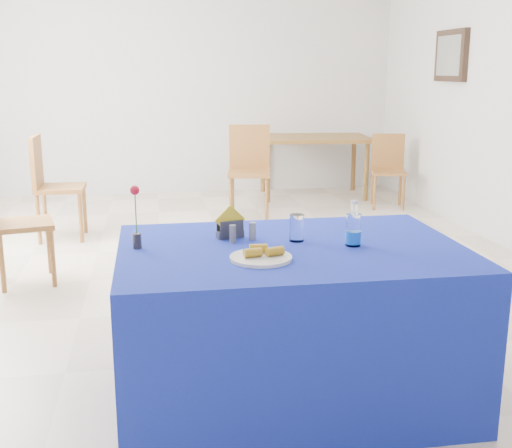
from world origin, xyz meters
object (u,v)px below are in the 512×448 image
(plate, at_px, (261,258))
(chair_win_b, at_px, (50,180))
(chair_bg_left, at_px, (249,164))
(oak_table, at_px, (313,142))
(blue_table, at_px, (290,322))
(chair_bg_right, at_px, (388,165))
(chair_win_a, at_px, (11,215))
(water_bottle, at_px, (353,231))

(plate, relative_size, chair_win_b, 0.28)
(plate, bearing_deg, chair_bg_left, 81.91)
(oak_table, distance_m, chair_bg_left, 1.39)
(blue_table, xyz_separation_m, chair_bg_right, (2.08, 4.20, 0.10))
(blue_table, distance_m, chair_win_a, 2.58)
(chair_bg_right, bearing_deg, blue_table, -101.23)
(chair_bg_left, relative_size, chair_win_a, 1.08)
(chair_win_b, bearing_deg, blue_table, -154.41)
(oak_table, bearing_deg, water_bottle, -102.28)
(chair_win_b, bearing_deg, chair_win_a, 176.16)
(chair_bg_right, xyz_separation_m, chair_win_b, (-3.64, -0.91, 0.08))
(water_bottle, xyz_separation_m, oak_table, (1.09, 4.99, -0.15))
(blue_table, height_order, chair_win_a, chair_win_a)
(blue_table, bearing_deg, plate, -133.05)
(chair_bg_left, bearing_deg, blue_table, -85.63)
(plate, bearing_deg, chair_win_a, 124.35)
(blue_table, bearing_deg, chair_bg_left, 84.06)
(water_bottle, xyz_separation_m, chair_bg_right, (1.79, 4.24, -0.35))
(water_bottle, height_order, oak_table, water_bottle)
(plate, xyz_separation_m, chair_win_b, (-1.39, 3.48, -0.20))
(water_bottle, xyz_separation_m, chair_win_b, (-1.85, 3.33, -0.27))
(water_bottle, distance_m, chair_bg_left, 4.00)
(blue_table, relative_size, chair_bg_left, 1.62)
(water_bottle, bearing_deg, chair_win_a, 134.03)
(oak_table, xyz_separation_m, chair_win_a, (-3.03, -2.98, -0.15))
(blue_table, relative_size, chair_win_b, 1.64)
(chair_bg_right, distance_m, chair_win_b, 3.75)
(plate, relative_size, chair_win_a, 0.30)
(plate, xyz_separation_m, blue_table, (0.18, 0.19, -0.39))
(blue_table, bearing_deg, chair_win_a, 129.98)
(chair_bg_right, bearing_deg, chair_win_b, -150.96)
(oak_table, distance_m, chair_bg_right, 1.05)
(plate, distance_m, chair_bg_right, 4.94)
(blue_table, xyz_separation_m, water_bottle, (0.29, -0.03, 0.45))
(chair_win_b, bearing_deg, chair_bg_right, -75.85)
(oak_table, xyz_separation_m, chair_bg_left, (-0.96, -1.00, -0.11))
(oak_table, distance_m, chair_win_a, 4.25)
(chair_bg_left, relative_size, chair_bg_right, 1.17)
(plate, distance_m, chair_bg_left, 4.19)
(blue_table, xyz_separation_m, oak_table, (1.37, 4.95, 0.30))
(plate, height_order, oak_table, plate)
(plate, bearing_deg, water_bottle, 18.43)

